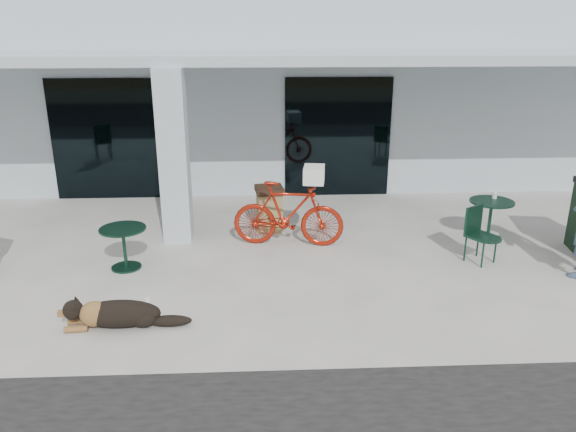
{
  "coord_description": "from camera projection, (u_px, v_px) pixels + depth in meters",
  "views": [
    {
      "loc": [
        0.06,
        -7.58,
        3.87
      ],
      "look_at": [
        0.46,
        0.63,
        1.0
      ],
      "focal_mm": 35.0,
      "sensor_mm": 36.0,
      "label": 1
    }
  ],
  "objects": [
    {
      "name": "cup_on_table",
      "position": [
        495.0,
        195.0,
        10.38
      ],
      "size": [
        0.11,
        0.11,
        0.12
      ],
      "primitive_type": "cylinder",
      "rotation": [
        0.0,
        0.0,
        0.4
      ],
      "color": "white",
      "rests_on": "cafe_table_far"
    },
    {
      "name": "laundry_basket",
      "position": [
        314.0,
        175.0,
        9.75
      ],
      "size": [
        0.42,
        0.53,
        0.28
      ],
      "primitive_type": "cube",
      "rotation": [
        0.0,
        0.0,
        1.43
      ],
      "color": "white",
      "rests_on": "bicycle"
    },
    {
      "name": "building",
      "position": [
        258.0,
        82.0,
        15.69
      ],
      "size": [
        22.0,
        7.0,
        4.5
      ],
      "primitive_type": "cube",
      "color": "silver",
      "rests_on": "ground"
    },
    {
      "name": "cafe_table_near",
      "position": [
        125.0,
        248.0,
        9.16
      ],
      "size": [
        0.83,
        0.83,
        0.7
      ],
      "primitive_type": null,
      "rotation": [
        0.0,
        0.0,
        -0.11
      ],
      "color": "#123325",
      "rests_on": "ground"
    },
    {
      "name": "cafe_table_far",
      "position": [
        490.0,
        220.0,
        10.37
      ],
      "size": [
        1.05,
        1.05,
        0.75
      ],
      "primitive_type": null,
      "rotation": [
        0.0,
        0.0,
        0.4
      ],
      "color": "#123325",
      "rests_on": "ground"
    },
    {
      "name": "ground",
      "position": [
        260.0,
        293.0,
        8.42
      ],
      "size": [
        80.0,
        80.0,
        0.0
      ],
      "primitive_type": "plane",
      "color": "beige",
      "rests_on": "ground"
    },
    {
      "name": "overhang",
      "position": [
        257.0,
        57.0,
        10.75
      ],
      "size": [
        22.0,
        2.8,
        0.18
      ],
      "primitive_type": "cube",
      "color": "silver",
      "rests_on": "column"
    },
    {
      "name": "column",
      "position": [
        174.0,
        157.0,
        10.0
      ],
      "size": [
        0.5,
        0.5,
        3.12
      ],
      "primitive_type": "cube",
      "color": "silver",
      "rests_on": "ground"
    },
    {
      "name": "cup_near_dog",
      "position": [
        147.0,
        301.0,
        8.08
      ],
      "size": [
        0.08,
        0.08,
        0.09
      ],
      "primitive_type": "cylinder",
      "rotation": [
        0.0,
        0.0,
        0.17
      ],
      "color": "white",
      "rests_on": "ground"
    },
    {
      "name": "dog",
      "position": [
        119.0,
        312.0,
        7.43
      ],
      "size": [
        1.31,
        0.52,
        0.43
      ],
      "primitive_type": null,
      "rotation": [
        0.0,
        0.0,
        0.08
      ],
      "color": "black",
      "rests_on": "ground"
    },
    {
      "name": "trash_receptacle",
      "position": [
        269.0,
        209.0,
        10.82
      ],
      "size": [
        0.58,
        0.58,
        0.88
      ],
      "primitive_type": null,
      "rotation": [
        0.0,
        0.0,
        0.14
      ],
      "color": "olive",
      "rests_on": "ground"
    },
    {
      "name": "bicycle",
      "position": [
        288.0,
        214.0,
        10.04
      ],
      "size": [
        2.05,
        0.84,
        1.19
      ],
      "primitive_type": "imported",
      "rotation": [
        0.0,
        0.0,
        1.43
      ],
      "color": "#9E1D0C",
      "rests_on": "ground"
    },
    {
      "name": "cafe_chair_far_a",
      "position": [
        482.0,
        236.0,
        9.37
      ],
      "size": [
        0.61,
        0.62,
        0.94
      ],
      "primitive_type": null,
      "rotation": [
        0.0,
        0.0,
        0.59
      ],
      "color": "#123325",
      "rests_on": "ground"
    },
    {
      "name": "storefront_glass_right",
      "position": [
        338.0,
        138.0,
        12.75
      ],
      "size": [
        2.4,
        0.06,
        2.7
      ],
      "primitive_type": "cube",
      "color": "black",
      "rests_on": "ground"
    },
    {
      "name": "storefront_glass_left",
      "position": [
        115.0,
        140.0,
        12.52
      ],
      "size": [
        2.8,
        0.06,
        2.7
      ],
      "primitive_type": "cube",
      "color": "black",
      "rests_on": "ground"
    }
  ]
}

